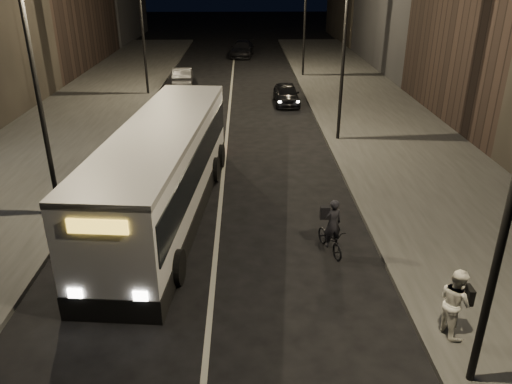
{
  "coord_description": "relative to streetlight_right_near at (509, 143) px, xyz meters",
  "views": [
    {
      "loc": [
        0.92,
        -11.79,
        8.05
      ],
      "look_at": [
        1.27,
        2.62,
        1.5
      ],
      "focal_mm": 35.0,
      "sensor_mm": 36.0,
      "label": 1
    }
  ],
  "objects": [
    {
      "name": "cyclist_on_bicycle",
      "position": [
        -1.82,
        5.38,
        -4.74
      ],
      "size": [
        0.99,
        1.7,
        1.85
      ],
      "rotation": [
        0.0,
        0.0,
        0.28
      ],
      "color": "black",
      "rests_on": "ground"
    },
    {
      "name": "streetlight_left_far",
      "position": [
        -10.66,
        26.0,
        0.0
      ],
      "size": [
        1.2,
        0.44,
        8.12
      ],
      "color": "black",
      "rests_on": "sidewalk_left"
    },
    {
      "name": "ground",
      "position": [
        -5.33,
        4.0,
        -5.36
      ],
      "size": [
        180.0,
        180.0,
        0.0
      ],
      "primitive_type": "plane",
      "color": "black",
      "rests_on": "ground"
    },
    {
      "name": "streetlight_right_near",
      "position": [
        0.0,
        0.0,
        0.0
      ],
      "size": [
        1.2,
        0.44,
        8.12
      ],
      "color": "black",
      "rests_on": "sidewalk_right"
    },
    {
      "name": "car_mid",
      "position": [
        -8.93,
        29.33,
        -4.71
      ],
      "size": [
        1.64,
        4.01,
        1.29
      ],
      "primitive_type": "imported",
      "rotation": [
        0.0,
        0.0,
        3.21
      ],
      "color": "#3C3D3F",
      "rests_on": "ground"
    },
    {
      "name": "car_far",
      "position": [
        -4.53,
        41.84,
        -4.65
      ],
      "size": [
        2.56,
        5.13,
        1.43
      ],
      "primitive_type": "imported",
      "rotation": [
        0.0,
        0.0,
        -0.12
      ],
      "color": "black",
      "rests_on": "ground"
    },
    {
      "name": "sidewalk_left",
      "position": [
        -13.83,
        18.0,
        -5.28
      ],
      "size": [
        7.0,
        70.0,
        0.16
      ],
      "primitive_type": "cube",
      "color": "#323230",
      "rests_on": "ground"
    },
    {
      "name": "sidewalk_right",
      "position": [
        3.17,
        18.0,
        -5.28
      ],
      "size": [
        7.0,
        70.0,
        0.16
      ],
      "primitive_type": "cube",
      "color": "#323230",
      "rests_on": "ground"
    },
    {
      "name": "car_near",
      "position": [
        -1.73,
        23.49,
        -4.71
      ],
      "size": [
        1.57,
        3.82,
        1.29
      ],
      "primitive_type": "imported",
      "rotation": [
        0.0,
        0.0,
        0.01
      ],
      "color": "black",
      "rests_on": "ground"
    },
    {
      "name": "streetlight_left_near",
      "position": [
        -10.66,
        8.0,
        0.0
      ],
      "size": [
        1.2,
        0.44,
        8.12
      ],
      "color": "black",
      "rests_on": "sidewalk_left"
    },
    {
      "name": "city_bus",
      "position": [
        -7.18,
        8.18,
        -3.59
      ],
      "size": [
        3.69,
        12.24,
        3.25
      ],
      "rotation": [
        0.0,
        0.0,
        -0.09
      ],
      "color": "silver",
      "rests_on": "ground"
    },
    {
      "name": "streetlight_right_mid",
      "position": [
        0.0,
        16.0,
        0.0
      ],
      "size": [
        1.2,
        0.44,
        8.12
      ],
      "color": "black",
      "rests_on": "sidewalk_right"
    },
    {
      "name": "pedestrian_woman",
      "position": [
        0.39,
        1.47,
        -4.34
      ],
      "size": [
        0.8,
        0.95,
        1.72
      ],
      "primitive_type": "imported",
      "rotation": [
        0.0,
        0.0,
        1.77
      ],
      "color": "white",
      "rests_on": "sidewalk_right"
    },
    {
      "name": "streetlight_right_far",
      "position": [
        0.0,
        32.0,
        0.0
      ],
      "size": [
        1.2,
        0.44,
        8.12
      ],
      "color": "black",
      "rests_on": "sidewalk_right"
    }
  ]
}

